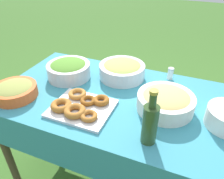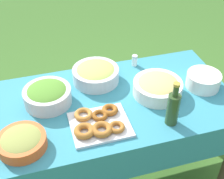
{
  "view_description": "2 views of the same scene",
  "coord_description": "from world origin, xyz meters",
  "px_view_note": "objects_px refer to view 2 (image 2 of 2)",
  "views": [
    {
      "loc": [
        0.36,
        -1.0,
        1.51
      ],
      "look_at": [
        -0.06,
        0.02,
        0.78
      ],
      "focal_mm": 35.0,
      "sensor_mm": 36.0,
      "label": 1
    },
    {
      "loc": [
        -0.43,
        -1.4,
        2.01
      ],
      "look_at": [
        -0.02,
        0.0,
        0.84
      ],
      "focal_mm": 50.0,
      "sensor_mm": 36.0,
      "label": 2
    }
  ],
  "objects_px": {
    "salad_bowl": "(47,95)",
    "olive_oil_bottle": "(173,108)",
    "pasta_bowl": "(158,87)",
    "plate_stack": "(203,80)",
    "fruit_bowl": "(96,73)",
    "donut_platter": "(99,123)",
    "olive_bowl": "(22,141)"
  },
  "relations": [
    {
      "from": "olive_oil_bottle",
      "to": "olive_bowl",
      "type": "xyz_separation_m",
      "value": [
        -0.82,
        0.05,
        -0.07
      ]
    },
    {
      "from": "olive_oil_bottle",
      "to": "pasta_bowl",
      "type": "bearing_deg",
      "value": 84.45
    },
    {
      "from": "plate_stack",
      "to": "olive_bowl",
      "type": "height_order",
      "value": "plate_stack"
    },
    {
      "from": "salad_bowl",
      "to": "olive_oil_bottle",
      "type": "xyz_separation_m",
      "value": [
        0.65,
        -0.37,
        0.05
      ]
    },
    {
      "from": "salad_bowl",
      "to": "olive_bowl",
      "type": "relative_size",
      "value": 1.12
    },
    {
      "from": "donut_platter",
      "to": "fruit_bowl",
      "type": "xyz_separation_m",
      "value": [
        0.09,
        0.42,
        0.04
      ]
    },
    {
      "from": "salad_bowl",
      "to": "plate_stack",
      "type": "bearing_deg",
      "value": -6.94
    },
    {
      "from": "donut_platter",
      "to": "fruit_bowl",
      "type": "distance_m",
      "value": 0.43
    },
    {
      "from": "olive_oil_bottle",
      "to": "fruit_bowl",
      "type": "relative_size",
      "value": 0.91
    },
    {
      "from": "pasta_bowl",
      "to": "olive_bowl",
      "type": "bearing_deg",
      "value": -165.87
    },
    {
      "from": "salad_bowl",
      "to": "olive_bowl",
      "type": "distance_m",
      "value": 0.36
    },
    {
      "from": "plate_stack",
      "to": "fruit_bowl",
      "type": "relative_size",
      "value": 0.71
    },
    {
      "from": "fruit_bowl",
      "to": "olive_bowl",
      "type": "xyz_separation_m",
      "value": [
        -0.51,
        -0.45,
        -0.02
      ]
    },
    {
      "from": "donut_platter",
      "to": "plate_stack",
      "type": "relative_size",
      "value": 1.53
    },
    {
      "from": "olive_oil_bottle",
      "to": "fruit_bowl",
      "type": "bearing_deg",
      "value": 121.78
    },
    {
      "from": "pasta_bowl",
      "to": "salad_bowl",
      "type": "bearing_deg",
      "value": 170.97
    },
    {
      "from": "plate_stack",
      "to": "olive_oil_bottle",
      "type": "xyz_separation_m",
      "value": [
        -0.34,
        -0.25,
        0.06
      ]
    },
    {
      "from": "salad_bowl",
      "to": "plate_stack",
      "type": "height_order",
      "value": "salad_bowl"
    },
    {
      "from": "salad_bowl",
      "to": "plate_stack",
      "type": "distance_m",
      "value": 0.99
    },
    {
      "from": "pasta_bowl",
      "to": "olive_oil_bottle",
      "type": "bearing_deg",
      "value": -95.55
    },
    {
      "from": "salad_bowl",
      "to": "fruit_bowl",
      "type": "height_order",
      "value": "salad_bowl"
    },
    {
      "from": "plate_stack",
      "to": "olive_bowl",
      "type": "bearing_deg",
      "value": -170.21
    },
    {
      "from": "pasta_bowl",
      "to": "plate_stack",
      "type": "xyz_separation_m",
      "value": [
        0.31,
        -0.01,
        -0.01
      ]
    },
    {
      "from": "pasta_bowl",
      "to": "fruit_bowl",
      "type": "xyz_separation_m",
      "value": [
        -0.34,
        0.24,
        0.0
      ]
    },
    {
      "from": "donut_platter",
      "to": "olive_oil_bottle",
      "type": "relative_size",
      "value": 1.2
    },
    {
      "from": "fruit_bowl",
      "to": "olive_bowl",
      "type": "bearing_deg",
      "value": -138.15
    },
    {
      "from": "plate_stack",
      "to": "salad_bowl",
      "type": "bearing_deg",
      "value": 173.06
    },
    {
      "from": "plate_stack",
      "to": "olive_oil_bottle",
      "type": "distance_m",
      "value": 0.42
    },
    {
      "from": "olive_oil_bottle",
      "to": "olive_bowl",
      "type": "height_order",
      "value": "olive_oil_bottle"
    },
    {
      "from": "plate_stack",
      "to": "olive_oil_bottle",
      "type": "height_order",
      "value": "olive_oil_bottle"
    },
    {
      "from": "fruit_bowl",
      "to": "olive_bowl",
      "type": "relative_size",
      "value": 1.19
    },
    {
      "from": "pasta_bowl",
      "to": "olive_oil_bottle",
      "type": "xyz_separation_m",
      "value": [
        -0.03,
        -0.26,
        0.05
      ]
    }
  ]
}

